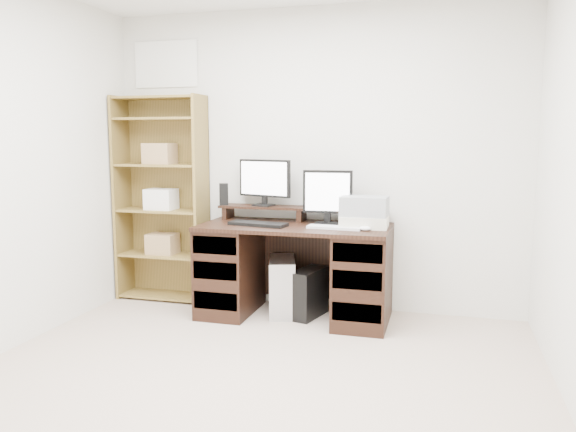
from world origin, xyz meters
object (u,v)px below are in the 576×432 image
at_px(tower_black, 309,293).
at_px(bookshelf, 163,197).
at_px(desk, 295,269).
at_px(monitor_small, 328,195).
at_px(printer, 364,222).
at_px(tower_silver, 282,286).
at_px(monitor_wide, 265,180).

bearing_deg(tower_black, bookshelf, -172.58).
distance_m(desk, bookshelf, 1.39).
distance_m(desk, monitor_small, 0.65).
bearing_deg(bookshelf, printer, -5.94).
height_order(tower_silver, tower_black, tower_silver).
distance_m(desk, tower_silver, 0.21).
height_order(monitor_small, printer, monitor_small).
xyz_separation_m(printer, bookshelf, (-1.82, 0.19, 0.12)).
bearing_deg(desk, bookshelf, 170.50).
distance_m(monitor_small, tower_black, 0.81).
bearing_deg(tower_silver, tower_black, -21.47).
xyz_separation_m(monitor_small, printer, (0.31, -0.09, -0.19)).
bearing_deg(printer, monitor_small, 162.89).
xyz_separation_m(desk, bookshelf, (-1.27, 0.21, 0.53)).
relative_size(monitor_wide, printer, 1.33).
distance_m(desk, monitor_wide, 0.79).
bearing_deg(monitor_wide, tower_silver, -22.27).
height_order(monitor_wide, tower_black, monitor_wide).
relative_size(monitor_wide, bookshelf, 0.27).
relative_size(tower_silver, bookshelf, 0.26).
distance_m(monitor_wide, tower_silver, 0.89).
distance_m(desk, tower_black, 0.23).
bearing_deg(desk, monitor_wide, 147.36).
height_order(monitor_wide, bookshelf, bookshelf).
distance_m(printer, tower_black, 0.74).
relative_size(printer, tower_black, 0.86).
bearing_deg(tower_silver, monitor_small, -6.94).
xyz_separation_m(monitor_small, tower_silver, (-0.36, -0.06, -0.76)).
bearing_deg(bookshelf, monitor_wide, -0.50).
height_order(monitor_wide, printer, monitor_wide).
xyz_separation_m(desk, monitor_small, (0.24, 0.11, 0.60)).
distance_m(tower_silver, tower_black, 0.24).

